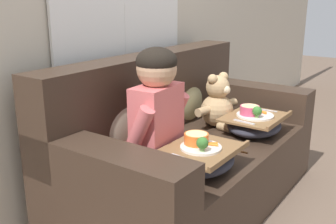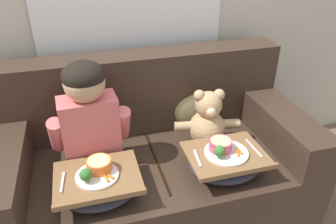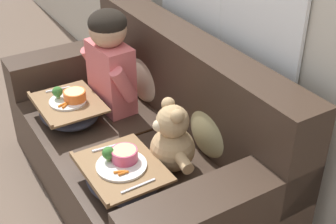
{
  "view_description": "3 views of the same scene",
  "coord_description": "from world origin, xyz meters",
  "px_view_note": "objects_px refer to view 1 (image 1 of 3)",
  "views": [
    {
      "loc": [
        -1.95,
        -1.17,
        1.27
      ],
      "look_at": [
        -0.13,
        0.11,
        0.62
      ],
      "focal_mm": 42.0,
      "sensor_mm": 36.0,
      "label": 1
    },
    {
      "loc": [
        -0.34,
        -1.51,
        1.59
      ],
      "look_at": [
        0.07,
        -0.04,
        0.72
      ],
      "focal_mm": 35.0,
      "sensor_mm": 36.0,
      "label": 2
    },
    {
      "loc": [
        1.9,
        -0.93,
        1.88
      ],
      "look_at": [
        0.14,
        0.13,
        0.6
      ],
      "focal_mm": 50.0,
      "sensor_mm": 36.0,
      "label": 3
    }
  ],
  "objects_px": {
    "couch": "(185,151)",
    "lap_tray_teddy": "(254,123)",
    "throw_pillow_behind_child": "(124,119)",
    "child_figure": "(157,99)",
    "lap_tray_child": "(201,157)",
    "teddy_bear": "(218,104)",
    "throw_pillow_behind_teddy": "(188,96)"
  },
  "relations": [
    {
      "from": "throw_pillow_behind_child",
      "to": "throw_pillow_behind_teddy",
      "type": "xyz_separation_m",
      "value": [
        0.68,
        0.0,
        0.0
      ]
    },
    {
      "from": "child_figure",
      "to": "lap_tray_child",
      "type": "xyz_separation_m",
      "value": [
        0.0,
        -0.27,
        -0.27
      ]
    },
    {
      "from": "teddy_bear",
      "to": "lap_tray_child",
      "type": "relative_size",
      "value": 0.96
    },
    {
      "from": "lap_tray_child",
      "to": "couch",
      "type": "bearing_deg",
      "value": 42.28
    },
    {
      "from": "child_figure",
      "to": "couch",
      "type": "bearing_deg",
      "value": 5.99
    },
    {
      "from": "couch",
      "to": "throw_pillow_behind_teddy",
      "type": "bearing_deg",
      "value": 30.36
    },
    {
      "from": "lap_tray_child",
      "to": "throw_pillow_behind_teddy",
      "type": "bearing_deg",
      "value": 36.78
    },
    {
      "from": "child_figure",
      "to": "lap_tray_child",
      "type": "distance_m",
      "value": 0.38
    },
    {
      "from": "throw_pillow_behind_child",
      "to": "child_figure",
      "type": "xyz_separation_m",
      "value": [
        0.0,
        -0.24,
        0.16
      ]
    },
    {
      "from": "lap_tray_child",
      "to": "lap_tray_teddy",
      "type": "height_order",
      "value": "same"
    },
    {
      "from": "throw_pillow_behind_child",
      "to": "teddy_bear",
      "type": "height_order",
      "value": "throw_pillow_behind_child"
    },
    {
      "from": "couch",
      "to": "lap_tray_teddy",
      "type": "bearing_deg",
      "value": -42.47
    },
    {
      "from": "throw_pillow_behind_child",
      "to": "lap_tray_child",
      "type": "relative_size",
      "value": 0.94
    },
    {
      "from": "throw_pillow_behind_teddy",
      "to": "lap_tray_child",
      "type": "bearing_deg",
      "value": -143.22
    },
    {
      "from": "throw_pillow_behind_child",
      "to": "lap_tray_child",
      "type": "bearing_deg",
      "value": -89.97
    },
    {
      "from": "lap_tray_teddy",
      "to": "throw_pillow_behind_teddy",
      "type": "bearing_deg",
      "value": 89.78
    },
    {
      "from": "throw_pillow_behind_child",
      "to": "lap_tray_child",
      "type": "xyz_separation_m",
      "value": [
        0.0,
        -0.51,
        -0.11
      ]
    },
    {
      "from": "couch",
      "to": "child_figure",
      "type": "height_order",
      "value": "child_figure"
    },
    {
      "from": "child_figure",
      "to": "lap_tray_teddy",
      "type": "bearing_deg",
      "value": -21.99
    },
    {
      "from": "teddy_bear",
      "to": "lap_tray_teddy",
      "type": "height_order",
      "value": "teddy_bear"
    },
    {
      "from": "lap_tray_teddy",
      "to": "lap_tray_child",
      "type": "bearing_deg",
      "value": 179.96
    },
    {
      "from": "throw_pillow_behind_child",
      "to": "teddy_bear",
      "type": "bearing_deg",
      "value": -19.37
    },
    {
      "from": "couch",
      "to": "lap_tray_child",
      "type": "distance_m",
      "value": 0.48
    },
    {
      "from": "couch",
      "to": "child_figure",
      "type": "distance_m",
      "value": 0.54
    },
    {
      "from": "couch",
      "to": "child_figure",
      "type": "relative_size",
      "value": 2.96
    },
    {
      "from": "couch",
      "to": "lap_tray_teddy",
      "type": "distance_m",
      "value": 0.48
    },
    {
      "from": "throw_pillow_behind_teddy",
      "to": "lap_tray_child",
      "type": "relative_size",
      "value": 0.86
    },
    {
      "from": "throw_pillow_behind_teddy",
      "to": "lap_tray_child",
      "type": "height_order",
      "value": "throw_pillow_behind_teddy"
    },
    {
      "from": "couch",
      "to": "throw_pillow_behind_teddy",
      "type": "xyz_separation_m",
      "value": [
        0.34,
        0.2,
        0.26
      ]
    },
    {
      "from": "lap_tray_child",
      "to": "lap_tray_teddy",
      "type": "xyz_separation_m",
      "value": [
        0.68,
        -0.0,
        0.0
      ]
    },
    {
      "from": "throw_pillow_behind_child",
      "to": "lap_tray_child",
      "type": "distance_m",
      "value": 0.52
    },
    {
      "from": "couch",
      "to": "lap_tray_teddy",
      "type": "relative_size",
      "value": 4.28
    }
  ]
}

